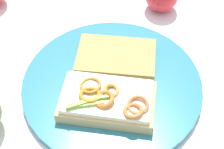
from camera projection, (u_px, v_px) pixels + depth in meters
The scene contains 4 objects.
ground_plane at pixel (112, 87), 0.60m from camera, with size 2.00×2.00×0.00m, color silver.
plate at pixel (112, 84), 0.59m from camera, with size 0.32×0.32×0.01m, color teal.
sandwich at pixel (107, 100), 0.54m from camera, with size 0.11×0.16×0.04m.
bread_slice_side at pixel (116, 57), 0.61m from camera, with size 0.14×0.09×0.02m, color tan.
Camera 1 is at (-0.37, -0.01, 0.47)m, focal length 53.49 mm.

